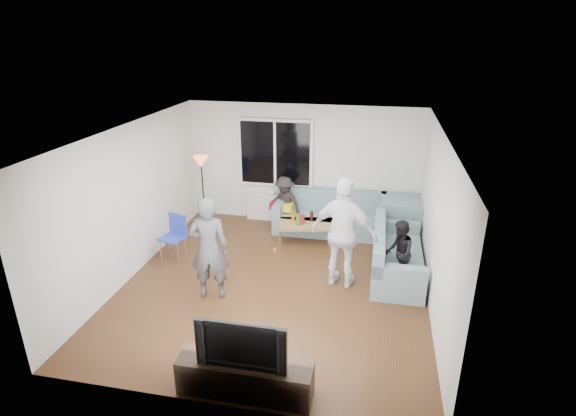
% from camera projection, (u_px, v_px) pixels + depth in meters
% --- Properties ---
extents(floor, '(5.00, 5.50, 0.04)m').
position_uv_depth(floor, '(275.00, 284.00, 7.73)').
color(floor, '#56351C').
rests_on(floor, ground).
extents(ceiling, '(5.00, 5.50, 0.04)m').
position_uv_depth(ceiling, '(273.00, 131.00, 6.76)').
color(ceiling, white).
rests_on(ceiling, ground).
extents(wall_back, '(5.00, 0.04, 2.60)m').
position_uv_depth(wall_back, '(303.00, 165.00, 9.77)').
color(wall_back, silver).
rests_on(wall_back, ground).
extents(wall_front, '(5.00, 0.04, 2.60)m').
position_uv_depth(wall_front, '(214.00, 311.00, 4.72)').
color(wall_front, silver).
rests_on(wall_front, ground).
extents(wall_left, '(0.04, 5.50, 2.60)m').
position_uv_depth(wall_left, '(130.00, 201.00, 7.71)').
color(wall_left, silver).
rests_on(wall_left, ground).
extents(wall_right, '(0.04, 5.50, 2.60)m').
position_uv_depth(wall_right, '(438.00, 225.00, 6.78)').
color(wall_right, silver).
rests_on(wall_right, ground).
extents(window_frame, '(1.62, 0.06, 1.47)m').
position_uv_depth(window_frame, '(275.00, 153.00, 9.71)').
color(window_frame, white).
rests_on(window_frame, wall_back).
extents(window_glass, '(1.50, 0.02, 1.35)m').
position_uv_depth(window_glass, '(275.00, 154.00, 9.68)').
color(window_glass, black).
rests_on(window_glass, window_frame).
extents(window_mullion, '(0.05, 0.03, 1.35)m').
position_uv_depth(window_mullion, '(275.00, 154.00, 9.67)').
color(window_mullion, white).
rests_on(window_mullion, window_frame).
extents(radiator, '(1.30, 0.12, 0.62)m').
position_uv_depth(radiator, '(276.00, 207.00, 10.13)').
color(radiator, silver).
rests_on(radiator, floor).
extents(potted_plant, '(0.20, 0.17, 0.33)m').
position_uv_depth(potted_plant, '(282.00, 188.00, 9.90)').
color(potted_plant, '#2B6227').
rests_on(potted_plant, radiator).
extents(vase, '(0.18, 0.18, 0.16)m').
position_uv_depth(vase, '(272.00, 191.00, 9.98)').
color(vase, silver).
rests_on(vase, radiator).
extents(sofa_back_section, '(2.30, 0.85, 0.85)m').
position_uv_depth(sofa_back_section, '(329.00, 213.00, 9.51)').
color(sofa_back_section, slate).
rests_on(sofa_back_section, floor).
extents(sofa_right_section, '(2.00, 0.85, 0.85)m').
position_uv_depth(sofa_right_section, '(398.00, 252.00, 7.88)').
color(sofa_right_section, slate).
rests_on(sofa_right_section, floor).
extents(sofa_corner, '(0.85, 0.85, 0.85)m').
position_uv_depth(sofa_corner, '(401.00, 219.00, 9.24)').
color(sofa_corner, slate).
rests_on(sofa_corner, floor).
extents(cushion_yellow, '(0.39, 0.34, 0.14)m').
position_uv_depth(cushion_yellow, '(284.00, 206.00, 9.64)').
color(cushion_yellow, yellow).
rests_on(cushion_yellow, sofa_back_section).
extents(cushion_red, '(0.41, 0.36, 0.13)m').
position_uv_depth(cushion_red, '(279.00, 205.00, 9.74)').
color(cushion_red, maroon).
rests_on(cushion_red, sofa_back_section).
extents(coffee_table, '(1.19, 0.78, 0.40)m').
position_uv_depth(coffee_table, '(307.00, 232.00, 9.18)').
color(coffee_table, '#A17F4E').
rests_on(coffee_table, floor).
extents(pitcher, '(0.17, 0.17, 0.17)m').
position_uv_depth(pitcher, '(301.00, 220.00, 9.04)').
color(pitcher, maroon).
rests_on(pitcher, coffee_table).
extents(side_chair, '(0.50, 0.50, 0.86)m').
position_uv_depth(side_chair, '(172.00, 239.00, 8.36)').
color(side_chair, '#283BB1').
rests_on(side_chair, floor).
extents(floor_lamp, '(0.32, 0.32, 1.56)m').
position_uv_depth(floor_lamp, '(203.00, 192.00, 9.69)').
color(floor_lamp, orange).
rests_on(floor_lamp, floor).
extents(player_left, '(0.68, 0.52, 1.69)m').
position_uv_depth(player_left, '(209.00, 248.00, 7.06)').
color(player_left, '#45454A').
rests_on(player_left, floor).
extents(player_right, '(1.17, 0.69, 1.88)m').
position_uv_depth(player_right, '(344.00, 234.00, 7.36)').
color(player_right, white).
rests_on(player_right, floor).
extents(spectator_right, '(0.45, 0.57, 1.13)m').
position_uv_depth(spectator_right, '(399.00, 253.00, 7.53)').
color(spectator_right, black).
rests_on(spectator_right, floor).
extents(spectator_back, '(0.84, 0.63, 1.15)m').
position_uv_depth(spectator_back, '(285.00, 203.00, 9.67)').
color(spectator_back, black).
rests_on(spectator_back, floor).
extents(tv_console, '(1.60, 0.40, 0.44)m').
position_uv_depth(tv_console, '(245.00, 377.00, 5.33)').
color(tv_console, '#37251B').
rests_on(tv_console, floor).
extents(television, '(1.06, 0.14, 0.61)m').
position_uv_depth(television, '(243.00, 341.00, 5.13)').
color(television, black).
rests_on(television, tv_console).
extents(bottle_c, '(0.07, 0.07, 0.18)m').
position_uv_depth(bottle_c, '(312.00, 216.00, 9.22)').
color(bottle_c, black).
rests_on(bottle_c, coffee_table).
extents(bottle_b, '(0.08, 0.08, 0.24)m').
position_uv_depth(bottle_b, '(298.00, 220.00, 8.96)').
color(bottle_b, '#308918').
rests_on(bottle_b, coffee_table).
extents(bottle_a, '(0.07, 0.07, 0.21)m').
position_uv_depth(bottle_a, '(293.00, 215.00, 9.20)').
color(bottle_a, '#E1530D').
rests_on(bottle_a, coffee_table).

